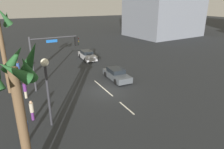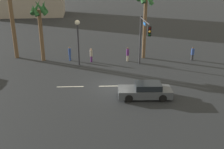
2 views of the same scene
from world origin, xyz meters
name	(u,v)px [view 2 (image 2 of 2)]	position (x,y,z in m)	size (l,w,h in m)	color
ground_plane	(115,86)	(0.00, 0.00, 0.00)	(220.00, 220.00, 0.00)	#232628
lane_stripe_2	(70,87)	(-4.18, 0.00, 0.01)	(2.48, 0.14, 0.01)	silver
lane_stripe_3	(112,86)	(-0.26, 0.00, 0.01)	(2.52, 0.14, 0.01)	silver
lane_stripe_4	(137,86)	(2.10, 0.00, 0.01)	(2.12, 0.14, 0.01)	silver
car_0	(145,91)	(2.43, -2.55, 0.61)	(4.50, 1.99, 1.31)	#474C51
traffic_signal	(143,35)	(3.25, 4.76, 3.83)	(0.38, 5.03, 5.60)	#38383D
streetlamp	(78,33)	(-3.82, 6.36, 3.70)	(0.56, 0.56, 5.17)	#2D2D33
pedestrian_0	(193,53)	(9.84, 7.71, 0.85)	(0.42, 0.42, 1.64)	#333338
pedestrian_1	(128,54)	(1.92, 7.61, 0.90)	(0.41, 0.41, 1.70)	#B2A58C
pedestrian_2	(70,53)	(-5.06, 8.16, 0.91)	(0.43, 0.43, 1.71)	#2D478C
pedestrian_3	(91,55)	(-2.45, 7.52, 0.88)	(0.32, 0.32, 1.65)	#59266B
palm_tree_0	(145,8)	(3.98, 8.88, 6.15)	(2.44, 2.48, 8.47)	brown
palm_tree_1	(9,3)	(-11.95, 9.63, 6.66)	(2.36, 2.43, 9.64)	brown
palm_tree_2	(40,17)	(-8.29, 8.33, 5.26)	(2.36, 2.79, 7.27)	brown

